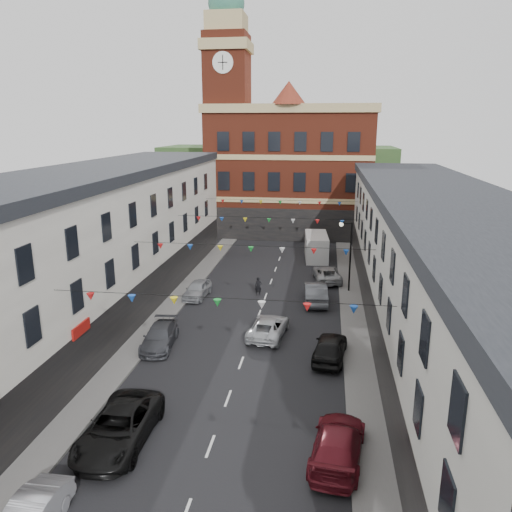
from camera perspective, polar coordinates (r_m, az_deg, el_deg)
The scene contains 19 objects.
ground at distance 30.22m, azimuth -1.72°, elevation -12.12°, with size 160.00×160.00×0.00m, color black.
pavement_left at distance 33.66m, azimuth -12.94°, elevation -9.44°, with size 1.80×64.00×0.15m, color #605E5B.
pavement_right at distance 31.70m, azimuth 11.54°, elevation -10.94°, with size 1.80×64.00×0.15m, color #605E5B.
terrace_left at distance 33.14m, azimuth -22.00°, elevation -0.86°, with size 8.40×56.00×10.70m.
terrace_right at distance 29.79m, azimuth 21.54°, elevation -3.51°, with size 8.40×56.00×9.70m.
civic_building at distance 64.90m, azimuth 3.97°, elevation 9.85°, with size 20.60×13.30×18.50m.
clock_tower at distance 62.75m, azimuth -3.24°, elevation 15.90°, with size 5.60×5.60×30.00m.
distant_hill at distance 89.39m, azimuth 2.50°, elevation 9.19°, with size 40.00×14.00×10.00m, color #284A22.
street_lamp at distance 41.75m, azimuth 10.44°, elevation 1.00°, with size 1.10×0.36×6.00m.
car_left_c at distance 23.96m, azimuth -15.37°, elevation -18.32°, with size 2.62×5.68×1.58m, color black.
car_left_d at distance 32.57m, azimuth -10.96°, elevation -9.05°, with size 1.85×4.54×1.32m, color #414349.
car_left_e at distance 40.99m, azimuth -6.73°, elevation -3.81°, with size 1.60×3.97×1.35m, color #9B9EA3.
car_right_c at distance 22.56m, azimuth 9.33°, elevation -20.41°, with size 2.06×5.08×1.47m, color maroon.
car_right_d at distance 30.63m, azimuth 8.45°, elevation -10.30°, with size 1.81×4.51×1.54m, color black.
car_right_e at distance 39.85m, azimuth 6.81°, elevation -4.15°, with size 1.72×4.92×1.62m, color #575A60.
car_right_f at distance 45.32m, azimuth 8.11°, elevation -2.03°, with size 2.26×4.89×1.36m, color #999B9D.
moving_car at distance 33.47m, azimuth 1.41°, elevation -8.10°, with size 2.18×4.73×1.32m, color #B9BCC1.
white_van at distance 52.71m, azimuth 6.90°, elevation 1.08°, with size 2.24×5.82×2.57m, color beige.
pedestrian at distance 41.14m, azimuth 0.26°, elevation -3.50°, with size 0.56×0.37×1.54m, color black.
Camera 1 is at (4.65, -26.55, 13.66)m, focal length 35.00 mm.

